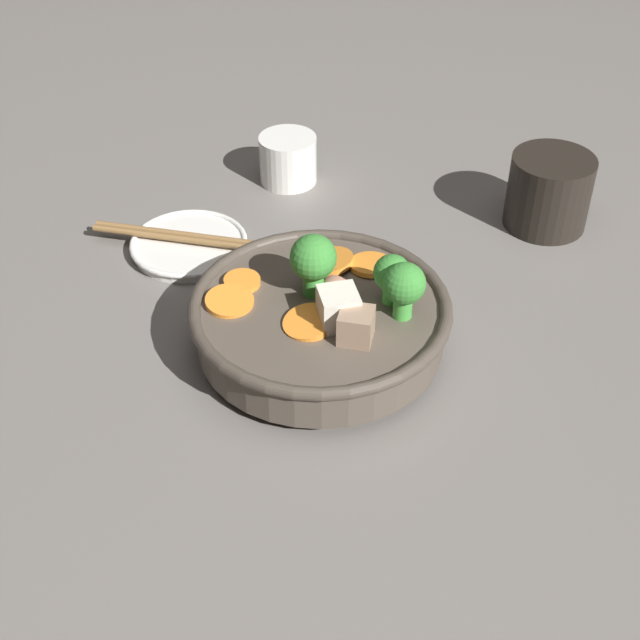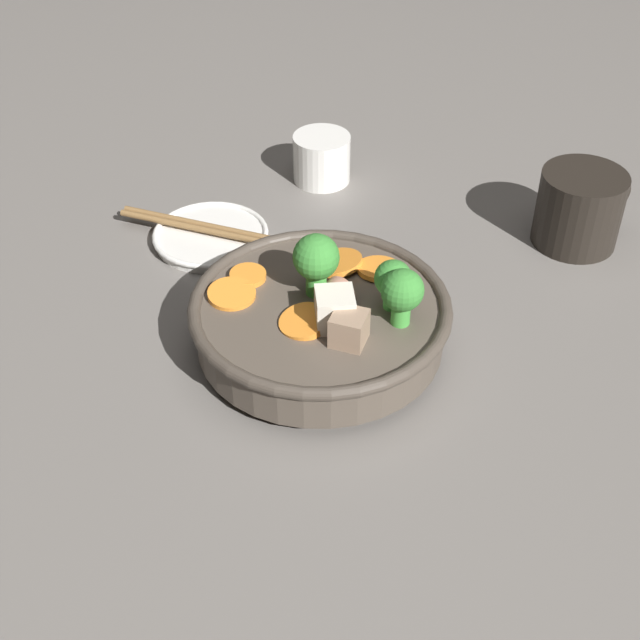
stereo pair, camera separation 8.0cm
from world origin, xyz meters
name	(u,v)px [view 2 (the right image)]	position (x,y,z in m)	size (l,w,h in m)	color
ground_plane	(320,348)	(0.00, 0.00, 0.00)	(3.00, 3.00, 0.00)	slate
stirfry_bowl	(322,317)	(0.00, 0.00, 0.04)	(0.24, 0.24, 0.11)	#51473D
side_saucer	(211,236)	(-0.03, 0.21, 0.01)	(0.12, 0.12, 0.01)	white
tea_cup	(322,158)	(0.14, 0.27, 0.03)	(0.07, 0.07, 0.06)	white
dark_mug	(580,208)	(0.32, 0.03, 0.04)	(0.11, 0.09, 0.08)	black
chopsticks_pair	(210,229)	(-0.03, 0.21, 0.02)	(0.15, 0.16, 0.01)	olive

